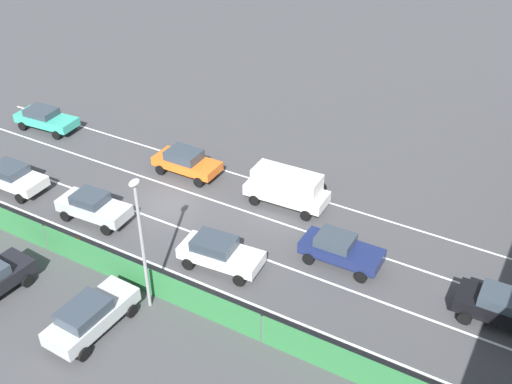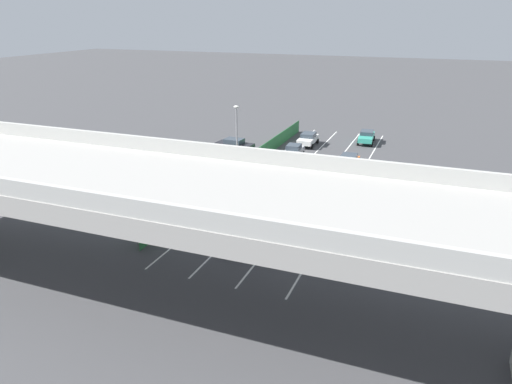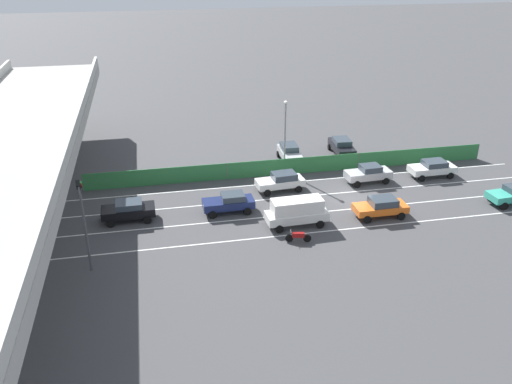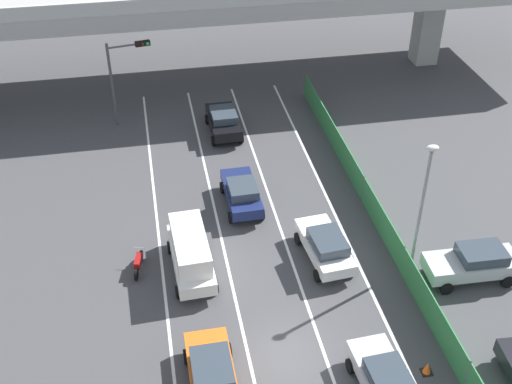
{
  "view_description": "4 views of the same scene",
  "coord_description": "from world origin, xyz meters",
  "px_view_note": "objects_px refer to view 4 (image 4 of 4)",
  "views": [
    {
      "loc": [
        23.42,
        19.45,
        20.78
      ],
      "look_at": [
        -2.24,
        4.72,
        1.09
      ],
      "focal_mm": 43.23,
      "sensor_mm": 36.0,
      "label": 1
    },
    {
      "loc": [
        -11.9,
        48.01,
        15.61
      ],
      "look_at": [
        1.67,
        13.37,
        1.72
      ],
      "focal_mm": 33.4,
      "sensor_mm": 36.0,
      "label": 2
    },
    {
      "loc": [
        -39.29,
        16.79,
        20.26
      ],
      "look_at": [
        1.41,
        8.39,
        0.91
      ],
      "focal_mm": 37.62,
      "sensor_mm": 36.0,
      "label": 3
    },
    {
      "loc": [
        -4.76,
        -17.95,
        21.99
      ],
      "look_at": [
        0.58,
        10.11,
        1.44
      ],
      "focal_mm": 45.92,
      "sensor_mm": 36.0,
      "label": 4
    }
  ],
  "objects_px": {
    "car_sedan_black": "(224,120)",
    "car_sedan_silver": "(385,381)",
    "parked_wagon_silver": "(474,262)",
    "car_sedan_navy": "(242,193)",
    "traffic_light": "(124,67)",
    "motorcycle": "(138,263)",
    "traffic_cone": "(427,368)",
    "car_van_white": "(191,252)",
    "street_lamp": "(423,197)",
    "car_sedan_white": "(325,245)",
    "car_taxi_orange": "(212,373)"
  },
  "relations": [
    {
      "from": "car_taxi_orange",
      "to": "street_lamp",
      "type": "bearing_deg",
      "value": 26.72
    },
    {
      "from": "car_sedan_white",
      "to": "parked_wagon_silver",
      "type": "height_order",
      "value": "parked_wagon_silver"
    },
    {
      "from": "car_sedan_black",
      "to": "street_lamp",
      "type": "relative_size",
      "value": 0.6
    },
    {
      "from": "car_sedan_silver",
      "to": "car_sedan_navy",
      "type": "bearing_deg",
      "value": 104.07
    },
    {
      "from": "car_sedan_silver",
      "to": "parked_wagon_silver",
      "type": "distance_m",
      "value": 8.75
    },
    {
      "from": "motorcycle",
      "to": "car_sedan_navy",
      "type": "bearing_deg",
      "value": 35.84
    },
    {
      "from": "car_van_white",
      "to": "parked_wagon_silver",
      "type": "bearing_deg",
      "value": -12.59
    },
    {
      "from": "car_sedan_black",
      "to": "car_sedan_silver",
      "type": "xyz_separation_m",
      "value": [
        3.21,
        -21.71,
        -0.01
      ]
    },
    {
      "from": "motorcycle",
      "to": "traffic_light",
      "type": "bearing_deg",
      "value": 89.7
    },
    {
      "from": "car_sedan_black",
      "to": "car_taxi_orange",
      "type": "bearing_deg",
      "value": -99.78
    },
    {
      "from": "traffic_light",
      "to": "car_sedan_navy",
      "type": "bearing_deg",
      "value": -61.65
    },
    {
      "from": "car_sedan_black",
      "to": "traffic_cone",
      "type": "distance_m",
      "value": 21.63
    },
    {
      "from": "car_sedan_black",
      "to": "car_sedan_white",
      "type": "distance_m",
      "value": 13.7
    },
    {
      "from": "parked_wagon_silver",
      "to": "car_sedan_navy",
      "type": "bearing_deg",
      "value": 141.97
    },
    {
      "from": "car_sedan_white",
      "to": "traffic_cone",
      "type": "distance_m",
      "value": 7.96
    },
    {
      "from": "car_taxi_orange",
      "to": "traffic_cone",
      "type": "xyz_separation_m",
      "value": [
        8.84,
        -0.91,
        -0.63
      ]
    },
    {
      "from": "car_sedan_white",
      "to": "motorcycle",
      "type": "height_order",
      "value": "car_sedan_white"
    },
    {
      "from": "car_van_white",
      "to": "car_sedan_silver",
      "type": "distance_m",
      "value": 11.06
    },
    {
      "from": "car_sedan_navy",
      "to": "traffic_light",
      "type": "distance_m",
      "value": 12.59
    },
    {
      "from": "car_van_white",
      "to": "car_sedan_black",
      "type": "height_order",
      "value": "car_van_white"
    },
    {
      "from": "car_sedan_silver",
      "to": "parked_wagon_silver",
      "type": "height_order",
      "value": "parked_wagon_silver"
    },
    {
      "from": "car_sedan_black",
      "to": "car_sedan_white",
      "type": "height_order",
      "value": "car_sedan_white"
    },
    {
      "from": "parked_wagon_silver",
      "to": "car_taxi_orange",
      "type": "bearing_deg",
      "value": -162.68
    },
    {
      "from": "car_sedan_navy",
      "to": "traffic_cone",
      "type": "relative_size",
      "value": 7.17
    },
    {
      "from": "car_sedan_silver",
      "to": "car_taxi_orange",
      "type": "height_order",
      "value": "car_sedan_silver"
    },
    {
      "from": "car_sedan_black",
      "to": "traffic_light",
      "type": "xyz_separation_m",
      "value": [
        -5.99,
        2.63,
        3.07
      ]
    },
    {
      "from": "car_sedan_navy",
      "to": "street_lamp",
      "type": "bearing_deg",
      "value": -41.71
    },
    {
      "from": "car_van_white",
      "to": "street_lamp",
      "type": "bearing_deg",
      "value": -9.26
    },
    {
      "from": "traffic_light",
      "to": "street_lamp",
      "type": "distance_m",
      "value": 21.75
    },
    {
      "from": "car_sedan_silver",
      "to": "street_lamp",
      "type": "relative_size",
      "value": 0.61
    },
    {
      "from": "car_sedan_navy",
      "to": "parked_wagon_silver",
      "type": "bearing_deg",
      "value": -38.03
    },
    {
      "from": "street_lamp",
      "to": "traffic_cone",
      "type": "height_order",
      "value": "street_lamp"
    },
    {
      "from": "car_sedan_black",
      "to": "traffic_light",
      "type": "distance_m",
      "value": 7.23
    },
    {
      "from": "car_sedan_silver",
      "to": "street_lamp",
      "type": "xyz_separation_m",
      "value": [
        3.96,
        7.03,
        3.39
      ]
    },
    {
      "from": "parked_wagon_silver",
      "to": "traffic_cone",
      "type": "relative_size",
      "value": 7.74
    },
    {
      "from": "car_sedan_white",
      "to": "street_lamp",
      "type": "relative_size",
      "value": 0.62
    },
    {
      "from": "car_sedan_navy",
      "to": "traffic_light",
      "type": "relative_size",
      "value": 0.74
    },
    {
      "from": "motorcycle",
      "to": "traffic_cone",
      "type": "height_order",
      "value": "motorcycle"
    },
    {
      "from": "car_sedan_silver",
      "to": "parked_wagon_silver",
      "type": "relative_size",
      "value": 0.94
    },
    {
      "from": "motorcycle",
      "to": "parked_wagon_silver",
      "type": "height_order",
      "value": "parked_wagon_silver"
    },
    {
      "from": "parked_wagon_silver",
      "to": "street_lamp",
      "type": "relative_size",
      "value": 0.64
    },
    {
      "from": "car_van_white",
      "to": "parked_wagon_silver",
      "type": "relative_size",
      "value": 1.08
    },
    {
      "from": "car_van_white",
      "to": "traffic_light",
      "type": "height_order",
      "value": "traffic_light"
    },
    {
      "from": "car_van_white",
      "to": "parked_wagon_silver",
      "type": "xyz_separation_m",
      "value": [
        13.28,
        -2.97,
        -0.31
      ]
    },
    {
      "from": "car_sedan_black",
      "to": "parked_wagon_silver",
      "type": "relative_size",
      "value": 0.93
    },
    {
      "from": "car_sedan_silver",
      "to": "car_sedan_white",
      "type": "relative_size",
      "value": 0.98
    },
    {
      "from": "car_sedan_black",
      "to": "car_taxi_orange",
      "type": "xyz_separation_m",
      "value": [
        -3.45,
        -20.03,
        -0.02
      ]
    },
    {
      "from": "car_taxi_orange",
      "to": "street_lamp",
      "type": "height_order",
      "value": "street_lamp"
    },
    {
      "from": "parked_wagon_silver",
      "to": "traffic_light",
      "type": "bearing_deg",
      "value": 130.38
    },
    {
      "from": "car_sedan_navy",
      "to": "car_taxi_orange",
      "type": "height_order",
      "value": "car_sedan_navy"
    }
  ]
}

